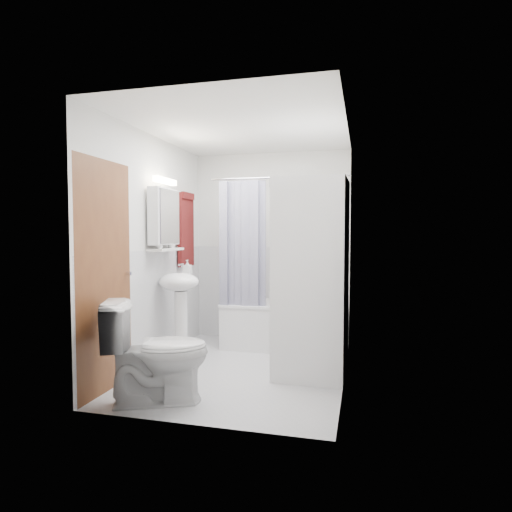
% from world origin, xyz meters
% --- Properties ---
extents(floor, '(2.60, 2.60, 0.00)m').
position_xyz_m(floor, '(0.00, 0.00, 0.00)').
color(floor, silver).
rests_on(floor, ground).
extents(room_walls, '(2.60, 2.60, 2.60)m').
position_xyz_m(room_walls, '(0.00, 0.00, 1.49)').
color(room_walls, white).
rests_on(room_walls, ground).
extents(wainscot, '(1.98, 2.58, 2.58)m').
position_xyz_m(wainscot, '(0.00, 0.29, 0.60)').
color(wainscot, white).
rests_on(wainscot, ground).
extents(door, '(0.05, 2.00, 2.00)m').
position_xyz_m(door, '(-0.95, -0.55, 1.00)').
color(door, brown).
rests_on(door, ground).
extents(bathtub, '(1.40, 0.67, 0.54)m').
position_xyz_m(bathtub, '(0.22, 0.92, 0.30)').
color(bathtub, white).
rests_on(bathtub, ground).
extents(tub_spout, '(0.04, 0.12, 0.04)m').
position_xyz_m(tub_spout, '(0.42, 1.25, 0.86)').
color(tub_spout, silver).
rests_on(tub_spout, room_walls).
extents(curtain_rod, '(1.58, 0.02, 0.02)m').
position_xyz_m(curtain_rod, '(0.22, 0.65, 2.00)').
color(curtain_rod, silver).
rests_on(curtain_rod, room_walls).
extents(shower_curtain, '(0.55, 0.02, 1.45)m').
position_xyz_m(shower_curtain, '(-0.19, 0.65, 1.25)').
color(shower_curtain, '#151241').
rests_on(shower_curtain, curtain_rod).
extents(sink, '(0.44, 0.37, 1.04)m').
position_xyz_m(sink, '(-0.75, 0.14, 0.70)').
color(sink, white).
rests_on(sink, ground).
extents(medicine_cabinet, '(0.13, 0.50, 0.71)m').
position_xyz_m(medicine_cabinet, '(-0.90, 0.10, 1.57)').
color(medicine_cabinet, white).
rests_on(medicine_cabinet, room_walls).
extents(shelf, '(0.18, 0.54, 0.02)m').
position_xyz_m(shelf, '(-0.89, 0.10, 1.20)').
color(shelf, silver).
rests_on(shelf, room_walls).
extents(shower_caddy, '(0.22, 0.06, 0.02)m').
position_xyz_m(shower_caddy, '(0.47, 1.24, 1.15)').
color(shower_caddy, silver).
rests_on(shower_caddy, room_walls).
extents(towel, '(0.07, 0.38, 0.91)m').
position_xyz_m(towel, '(-0.94, 0.75, 1.43)').
color(towel, '#56120D').
rests_on(towel, room_walls).
extents(washer_dryer, '(0.69, 0.68, 1.88)m').
position_xyz_m(washer_dryer, '(0.68, -0.00, 0.94)').
color(washer_dryer, white).
rests_on(washer_dryer, ground).
extents(toilet, '(0.95, 0.75, 0.82)m').
position_xyz_m(toilet, '(-0.45, -0.98, 0.41)').
color(toilet, white).
rests_on(toilet, ground).
extents(soap_pump, '(0.08, 0.17, 0.08)m').
position_xyz_m(soap_pump, '(-0.71, 0.25, 0.95)').
color(soap_pump, gray).
rests_on(soap_pump, sink).
extents(shelf_bottle, '(0.07, 0.18, 0.07)m').
position_xyz_m(shelf_bottle, '(-0.89, -0.05, 1.25)').
color(shelf_bottle, gray).
rests_on(shelf_bottle, shelf).
extents(shelf_cup, '(0.10, 0.09, 0.10)m').
position_xyz_m(shelf_cup, '(-0.89, 0.22, 1.26)').
color(shelf_cup, gray).
rests_on(shelf_cup, shelf).
extents(shampoo_a, '(0.13, 0.17, 0.13)m').
position_xyz_m(shampoo_a, '(0.35, 1.24, 1.23)').
color(shampoo_a, gray).
rests_on(shampoo_a, shower_caddy).
extents(shampoo_b, '(0.08, 0.21, 0.08)m').
position_xyz_m(shampoo_b, '(0.47, 1.24, 1.20)').
color(shampoo_b, '#23588D').
rests_on(shampoo_b, shower_caddy).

